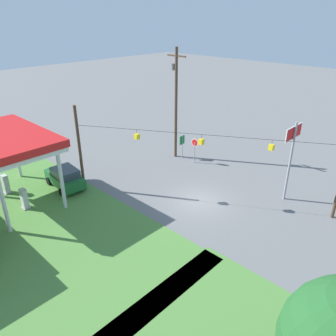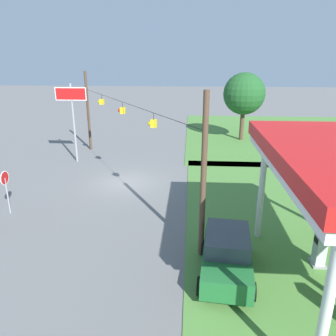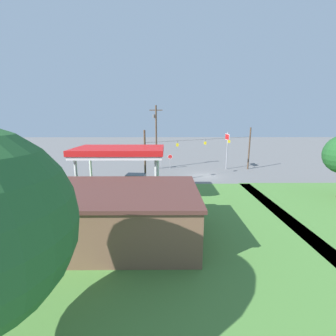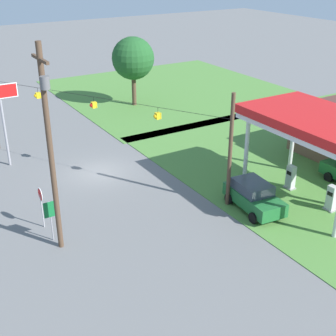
# 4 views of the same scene
# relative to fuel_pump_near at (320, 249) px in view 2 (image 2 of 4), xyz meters

# --- Properties ---
(ground_plane) EXTENTS (160.00, 160.00, 0.00)m
(ground_plane) POSITION_rel_fuel_pump_near_xyz_m (-8.91, -9.90, -0.79)
(ground_plane) COLOR slate
(grass_verge_opposite_corner) EXTENTS (24.00, 24.00, 0.04)m
(grass_verge_opposite_corner) POSITION_rel_fuel_pump_near_xyz_m (-24.91, 6.10, -0.77)
(grass_verge_opposite_corner) COLOR #4C7F38
(grass_verge_opposite_corner) RESTS_ON ground
(fuel_pump_near) EXTENTS (0.71, 0.56, 1.65)m
(fuel_pump_near) POSITION_rel_fuel_pump_near_xyz_m (0.00, 0.00, 0.00)
(fuel_pump_near) COLOR gray
(fuel_pump_near) RESTS_ON ground
(car_at_pumps_front) EXTENTS (4.37, 2.42, 1.77)m
(car_at_pumps_front) POSITION_rel_fuel_pump_near_xyz_m (0.83, -3.92, 0.13)
(car_at_pumps_front) COLOR #1E602D
(car_at_pumps_front) RESTS_ON ground
(stop_sign_roadside) EXTENTS (0.80, 0.08, 2.50)m
(stop_sign_roadside) POSITION_rel_fuel_pump_near_xyz_m (-3.83, -15.50, 1.03)
(stop_sign_roadside) COLOR #99999E
(stop_sign_roadside) RESTS_ON ground
(stop_sign_overhead) EXTENTS (0.22, 2.50, 6.39)m
(stop_sign_overhead) POSITION_rel_fuel_pump_near_xyz_m (-13.55, -14.96, 3.83)
(stop_sign_overhead) COLOR gray
(stop_sign_overhead) RESTS_ON ground
(signal_span_gantry) EXTENTS (17.16, 10.24, 7.17)m
(signal_span_gantry) POSITION_rel_fuel_pump_near_xyz_m (-8.91, -9.91, 3.09)
(signal_span_gantry) COLOR #4C3828
(signal_span_gantry) RESTS_ON ground
(tree_west_verge) EXTENTS (4.22, 4.22, 6.93)m
(tree_west_verge) POSITION_rel_fuel_pump_near_xyz_m (-22.12, -0.10, 4.00)
(tree_west_verge) COLOR #4C3828
(tree_west_verge) RESTS_ON ground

